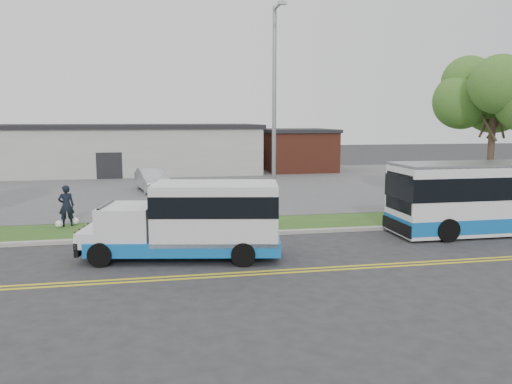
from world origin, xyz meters
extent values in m
plane|color=#28282B|center=(0.00, 0.00, 0.00)|extent=(140.00, 140.00, 0.00)
cube|color=gold|center=(0.00, -3.85, 0.01)|extent=(70.00, 0.12, 0.01)
cube|color=gold|center=(0.00, -4.15, 0.01)|extent=(70.00, 0.12, 0.01)
cube|color=#9E9B93|center=(0.00, 1.10, 0.07)|extent=(80.00, 0.30, 0.15)
cube|color=#2C4717|center=(0.00, 2.90, 0.05)|extent=(80.00, 3.30, 0.10)
cube|color=#4C4C4F|center=(0.00, 17.00, 0.05)|extent=(80.00, 25.00, 0.10)
cube|color=#9E9E99|center=(-6.00, 27.00, 2.00)|extent=(25.00, 10.00, 4.00)
cube|color=black|center=(-6.00, 27.00, 4.17)|extent=(25.40, 10.40, 0.35)
cube|color=black|center=(-6.00, 22.05, 1.10)|extent=(2.00, 0.15, 2.20)
cube|color=brown|center=(10.50, 26.00, 1.80)|extent=(6.00, 7.00, 3.60)
cube|color=black|center=(10.50, 26.00, 3.75)|extent=(6.30, 7.30, 0.30)
cylinder|color=#37291E|center=(14.00, 3.00, 2.48)|extent=(0.32, 0.32, 4.76)
ellipsoid|color=#345C20|center=(14.00, 3.00, 6.22)|extent=(5.20, 5.20, 4.42)
cylinder|color=gray|center=(3.00, 2.80, 4.85)|extent=(0.18, 0.18, 9.50)
cylinder|color=gray|center=(3.00, 2.10, 9.50)|extent=(0.12, 1.40, 0.12)
cube|color=gray|center=(3.00, 1.45, 9.45)|extent=(0.35, 0.18, 0.12)
cube|color=#0F5DAA|center=(-1.20, -1.81, 0.53)|extent=(6.82, 3.34, 0.48)
cube|color=silver|center=(-0.16, -1.99, 1.63)|extent=(4.55, 2.93, 2.02)
cube|color=black|center=(-0.16, -1.99, 1.97)|extent=(4.58, 2.97, 0.72)
cube|color=silver|center=(-3.18, -1.44, 1.30)|extent=(2.07, 2.34, 1.15)
cube|color=black|center=(-3.89, -1.32, 1.49)|extent=(0.42, 1.81, 0.86)
cube|color=silver|center=(-4.22, -1.26, 0.82)|extent=(1.30, 2.11, 0.53)
cube|color=black|center=(-4.65, -1.18, 0.53)|extent=(0.49, 1.96, 0.48)
sphere|color=#FFD88C|center=(-4.82, -1.88, 0.77)|extent=(0.22, 0.22, 0.19)
sphere|color=#FFD88C|center=(-4.56, -0.46, 0.77)|extent=(0.22, 0.22, 0.19)
cylinder|color=black|center=(-4.03, -2.35, 0.40)|extent=(0.84, 0.41, 0.81)
cylinder|color=black|center=(-3.66, -0.30, 0.40)|extent=(0.84, 0.41, 0.81)
cylinder|color=black|center=(0.60, -3.19, 0.40)|extent=(0.84, 0.41, 0.81)
cylinder|color=black|center=(0.97, -1.14, 0.40)|extent=(0.84, 0.41, 0.81)
cube|color=black|center=(7.58, -0.26, 1.86)|extent=(0.10, 2.25, 1.57)
cube|color=black|center=(7.51, -0.26, 0.44)|extent=(0.12, 2.45, 0.49)
cylinder|color=black|center=(9.10, -1.42, 0.47)|extent=(0.94, 0.31, 0.94)
cylinder|color=black|center=(9.10, 0.89, 0.47)|extent=(0.94, 0.31, 0.94)
imported|color=black|center=(-6.15, 4.00, 1.02)|extent=(0.76, 0.59, 1.85)
imported|color=#ADAFB4|center=(-2.55, 14.36, 0.85)|extent=(2.55, 4.78, 1.50)
sphere|color=white|center=(-6.45, 3.75, 0.26)|extent=(0.32, 0.32, 0.32)
sphere|color=white|center=(-5.85, 4.25, 0.26)|extent=(0.32, 0.32, 0.32)
camera|label=1|loc=(-1.99, -18.93, 4.83)|focal=35.00mm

